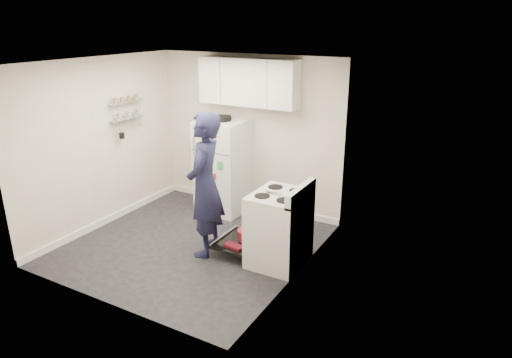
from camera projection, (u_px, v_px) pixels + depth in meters
The scene contains 7 objects.
room at pixel (188, 161), 6.05m from camera, with size 3.21×3.21×2.51m.
electric_range at pixel (278, 229), 5.81m from camera, with size 0.66×0.76×1.10m.
open_oven_door at pixel (243, 238), 6.18m from camera, with size 0.55×0.71×0.22m.
refrigerator at pixel (223, 166), 7.32m from camera, with size 0.72×0.74×1.57m.
upper_cabinets at pixel (249, 82), 6.85m from camera, with size 1.60×0.33×0.70m, color silver.
wall_shelf_rack at pixel (126, 110), 6.96m from camera, with size 0.14×0.60×0.61m.
person at pixel (205, 185), 5.91m from camera, with size 0.70×0.46×1.92m, color #191A37.
Camera 1 is at (3.57, -4.59, 3.00)m, focal length 32.00 mm.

